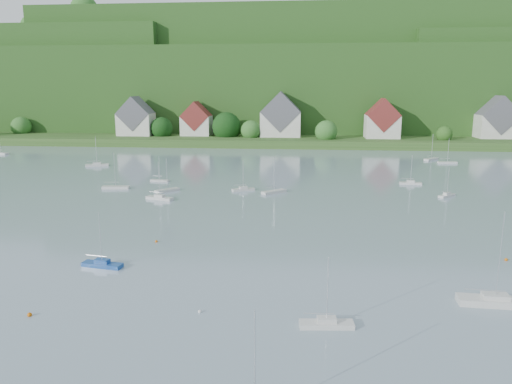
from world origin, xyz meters
TOP-DOWN VIEW (x-y plane):
  - far_shore_strip at (0.00, 200.00)m, footprint 600.00×60.00m
  - forested_ridge at (0.39, 268.57)m, footprint 620.00×181.22m
  - village_building_0 at (-55.00, 187.00)m, footprint 14.00×10.40m
  - village_building_1 at (-30.00, 189.00)m, footprint 12.00×9.36m
  - village_building_2 at (5.00, 188.00)m, footprint 16.00×11.44m
  - village_building_3 at (45.00, 186.00)m, footprint 13.00×10.40m
  - village_building_4 at (90.00, 190.00)m, footprint 15.00×10.40m
  - near_sailboat_1 at (-11.34, 45.53)m, footprint 5.57×2.38m
  - near_sailboat_3 at (16.98, 31.85)m, footprint 5.41×1.96m
  - near_sailboat_4 at (35.16, 38.55)m, footprint 7.77×2.52m
  - mooring_buoy_1 at (4.03, 33.73)m, footprint 0.38×0.38m
  - mooring_buoy_2 at (41.87, 53.03)m, footprint 0.45×0.45m
  - mooring_buoy_3 at (-7.38, 56.29)m, footprint 0.42×0.42m
  - mooring_buoy_5 at (-13.11, 31.27)m, footprint 0.48×0.48m
  - far_sailboat_cluster at (6.76, 117.04)m, footprint 198.22×67.35m

SIDE VIEW (x-z plane):
  - mooring_buoy_1 at x=4.03m, z-range -0.19..0.19m
  - mooring_buoy_2 at x=41.87m, z-range -0.22..0.22m
  - mooring_buoy_3 at x=-7.38m, z-range -0.21..0.21m
  - mooring_buoy_5 at x=-13.11m, z-range -0.24..0.24m
  - far_sailboat_cluster at x=6.76m, z-range -3.98..4.73m
  - near_sailboat_3 at x=16.98m, z-range -3.16..3.98m
  - near_sailboat_1 at x=-11.34m, z-range -3.23..4.05m
  - near_sailboat_4 at x=35.16m, z-range -4.67..5.68m
  - far_shore_strip at x=0.00m, z-range 0.00..3.00m
  - village_building_1 at x=-30.00m, z-range 1.75..15.75m
  - village_building_3 at x=45.00m, z-range 1.68..17.18m
  - village_building_0 at x=-55.00m, z-range 1.51..17.51m
  - village_building_4 at x=90.00m, z-range 1.34..17.84m
  - village_building_2 at x=5.00m, z-range 1.27..19.27m
  - forested_ridge at x=0.39m, z-range -12.06..57.83m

